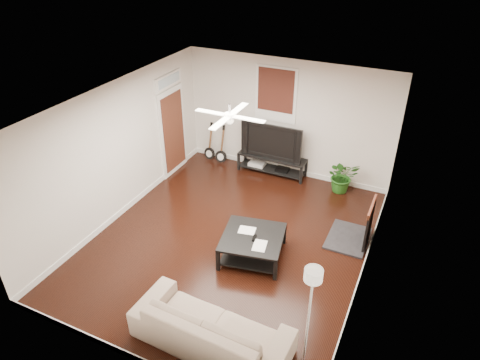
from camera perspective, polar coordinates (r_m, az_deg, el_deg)
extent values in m
cube|color=black|center=(8.49, -1.15, -7.93)|extent=(5.00, 6.00, 0.01)
cube|color=white|center=(7.08, -1.39, 9.99)|extent=(5.00, 6.00, 0.01)
cube|color=silver|center=(10.18, 6.27, 8.05)|extent=(5.00, 0.01, 2.80)
cube|color=silver|center=(5.72, -15.04, -13.86)|extent=(5.00, 0.01, 2.80)
cube|color=silver|center=(8.96, -15.81, 3.67)|extent=(0.01, 6.00, 2.80)
cube|color=silver|center=(7.12, 17.17, -4.16)|extent=(0.01, 6.00, 2.80)
cube|color=brown|center=(7.97, 18.34, -0.35)|extent=(0.02, 2.20, 2.80)
cube|color=black|center=(8.49, 15.41, -5.35)|extent=(0.80, 1.10, 0.92)
cube|color=black|center=(10.05, 4.75, 11.18)|extent=(1.00, 0.06, 1.30)
cube|color=white|center=(10.35, -8.93, 7.33)|extent=(0.08, 1.00, 2.50)
cube|color=black|center=(10.58, 4.23, 2.05)|extent=(1.67, 0.45, 0.47)
imported|color=black|center=(10.29, 4.42, 5.33)|extent=(1.50, 0.20, 0.86)
cube|color=black|center=(8.00, 1.67, -8.69)|extent=(1.28, 1.28, 0.46)
imported|color=tan|center=(6.54, -3.81, -18.88)|extent=(2.36, 1.00, 0.68)
imported|color=#205719|center=(10.03, 13.36, 0.51)|extent=(0.91, 0.87, 0.77)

